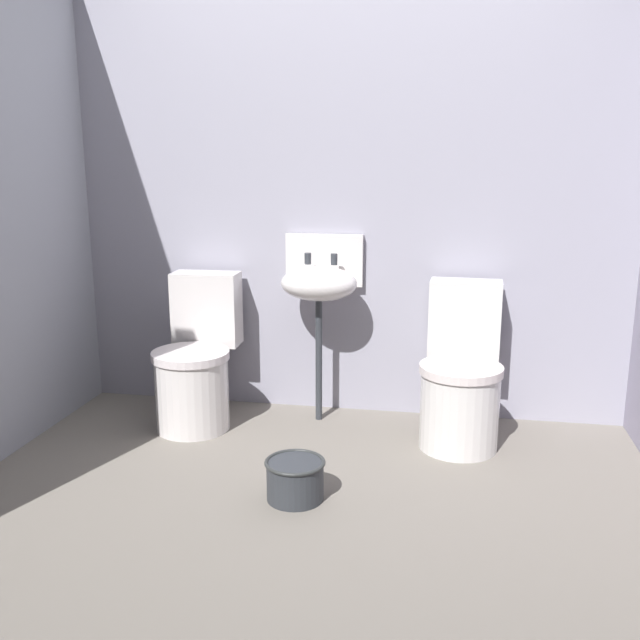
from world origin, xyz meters
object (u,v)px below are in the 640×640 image
(toilet_left, at_px, (197,365))
(bucket, at_px, (295,479))
(sink, at_px, (320,282))
(toilet_right, at_px, (461,379))

(toilet_left, distance_m, bucket, 1.05)
(toilet_left, xyz_separation_m, sink, (0.63, 0.19, 0.43))
(toilet_right, xyz_separation_m, sink, (-0.74, 0.19, 0.43))
(sink, relative_size, bucket, 3.90)
(toilet_left, relative_size, bucket, 3.07)
(toilet_left, distance_m, toilet_right, 1.37)
(bucket, bearing_deg, sink, 94.16)
(toilet_left, relative_size, toilet_right, 1.00)
(toilet_left, xyz_separation_m, toilet_right, (1.37, 0.00, 0.00))
(toilet_right, distance_m, sink, 0.88)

